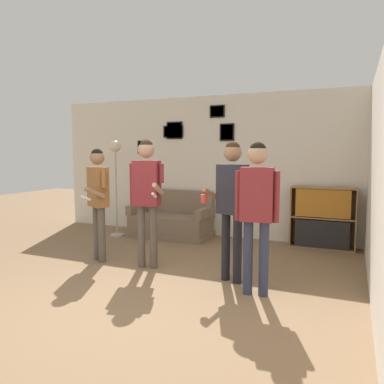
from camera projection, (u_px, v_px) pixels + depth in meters
ground_plane at (104, 315)px, 3.75m from camera, size 20.00×20.00×0.00m
wall_back at (226, 166)px, 7.16m from camera, size 7.33×0.08×2.70m
wall_right at (377, 176)px, 4.39m from camera, size 0.06×6.26×2.70m
couch at (172, 221)px, 7.27m from camera, size 1.56×0.80×0.88m
bookshelf at (323, 218)px, 6.34m from camera, size 1.06×0.30×1.04m
floor_lamp at (116, 166)px, 7.17m from camera, size 0.28×0.28×1.85m
person_player_foreground_left at (98, 193)px, 5.53m from camera, size 0.44×0.59×1.68m
person_player_foreground_center at (147, 189)px, 5.19m from camera, size 0.54×0.46×1.80m
person_watcher_holding_cup at (232, 196)px, 4.63m from camera, size 0.57×0.39×1.76m
person_spectator_near_bookshelf at (257, 202)px, 4.18m from camera, size 0.50×0.23×1.74m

